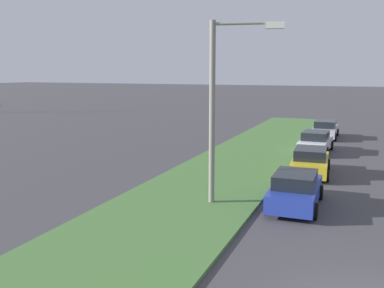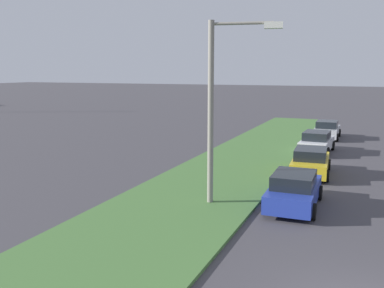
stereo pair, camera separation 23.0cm
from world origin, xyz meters
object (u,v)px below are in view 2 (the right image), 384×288
(parked_car_silver, at_px, (327,130))
(streetlight, at_px, (219,100))
(parked_car_yellow, at_px, (310,162))
(parked_car_blue, at_px, (294,190))
(parked_car_white, at_px, (317,142))

(parked_car_silver, xyz_separation_m, streetlight, (-20.28, 2.51, 3.67))
(parked_car_yellow, height_order, parked_car_silver, same)
(parked_car_blue, bearing_deg, streetlight, 106.83)
(parked_car_white, xyz_separation_m, streetlight, (-13.55, 2.44, 3.67))
(parked_car_yellow, bearing_deg, parked_car_white, 0.34)
(parked_car_yellow, height_order, parked_car_white, same)
(parked_car_silver, bearing_deg, streetlight, 172.89)
(parked_car_silver, bearing_deg, parked_car_white, 179.37)
(parked_car_white, xyz_separation_m, parked_car_silver, (6.73, -0.07, 0.00))
(parked_car_yellow, bearing_deg, parked_car_blue, 177.50)
(parked_car_yellow, relative_size, parked_car_silver, 1.02)
(parked_car_blue, bearing_deg, parked_car_white, 1.24)
(parked_car_yellow, relative_size, parked_car_white, 1.00)
(parked_car_yellow, distance_m, streetlight, 8.29)
(parked_car_silver, bearing_deg, parked_car_blue, -178.76)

